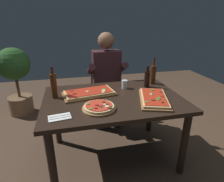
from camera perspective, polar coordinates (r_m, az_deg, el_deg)
The scene contains 13 objects.
ground_plane at distance 2.30m, azimuth 0.30°, elevation -19.13°, with size 6.40×6.40×0.00m, color #4C3828.
dining_table at distance 1.94m, azimuth 0.33°, elevation -4.52°, with size 1.40×0.96×0.74m.
pizza_rectangular_front at distance 1.97m, azimuth -7.05°, elevation -0.60°, with size 0.58×0.37×0.05m.
pizza_rectangular_left at distance 1.87m, azimuth 12.80°, elevation -2.19°, with size 0.41×0.56×0.05m.
pizza_round_far at distance 1.65m, azimuth -4.05°, elevation -4.99°, with size 0.30×0.30×0.05m.
wine_bottle_dark at distance 1.94m, azimuth -17.49°, elevation 1.70°, with size 0.06×0.06×0.32m.
oil_bottle_amber at distance 2.33m, azimuth 12.51°, elevation 5.12°, with size 0.07×0.07×0.32m.
vinegar_bottle_green at distance 2.19m, azimuth 10.73°, elevation 3.78°, with size 0.06×0.06×0.26m.
tumbler_near_camera at distance 2.14m, azimuth 3.89°, elevation 1.96°, with size 0.07×0.07×0.10m.
napkin_cutlery_set at distance 1.58m, azimuth -15.82°, elevation -7.81°, with size 0.19×0.13×0.01m.
diner_chair at distance 2.79m, azimuth -1.98°, elevation 0.25°, with size 0.44×0.44×0.87m.
seated_diner at distance 2.59m, azimuth -1.54°, elevation 4.59°, with size 0.53×0.41×1.33m.
potted_plant_corner at distance 3.29m, azimuth -27.61°, elevation 4.36°, with size 0.50×0.50×1.09m.
Camera 1 is at (-0.40, -1.70, 1.50)m, focal length 29.67 mm.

